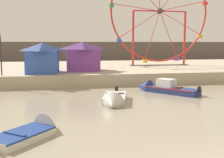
% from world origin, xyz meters
% --- Properties ---
extents(quay_promenade, '(110.00, 21.39, 1.19)m').
position_xyz_m(quay_promenade, '(0.00, 30.41, 0.60)').
color(quay_promenade, '#B7A88E').
rests_on(quay_promenade, ground_plane).
extents(distant_town_skyline, '(140.00, 3.00, 4.40)m').
position_xyz_m(distant_town_skyline, '(0.00, 51.25, 2.20)').
color(distant_town_skyline, '#564C47').
rests_on(distant_town_skyline, ground_plane).
extents(motorboat_navy_blue, '(4.63, 5.42, 1.60)m').
position_xyz_m(motorboat_navy_blue, '(3.25, 15.95, 0.36)').
color(motorboat_navy_blue, navy).
rests_on(motorboat_navy_blue, ground_plane).
extents(motorboat_white_red_stripe, '(3.44, 3.73, 1.36)m').
position_xyz_m(motorboat_white_red_stripe, '(-6.65, 6.02, 0.20)').
color(motorboat_white_red_stripe, silver).
rests_on(motorboat_white_red_stripe, ground_plane).
extents(motorboat_pale_grey, '(2.62, 4.55, 1.48)m').
position_xyz_m(motorboat_pale_grey, '(-1.73, 12.05, 0.26)').
color(motorboat_pale_grey, silver).
rests_on(motorboat_pale_grey, ground_plane).
extents(ferris_wheel_red_frame, '(13.48, 1.20, 13.86)m').
position_xyz_m(ferris_wheel_red_frame, '(7.99, 29.70, 8.15)').
color(ferris_wheel_red_frame, red).
rests_on(ferris_wheel_red_frame, quay_promenade).
extents(carnival_booth_blue_tent, '(3.58, 4.16, 3.02)m').
position_xyz_m(carnival_booth_blue_tent, '(-6.92, 22.54, 2.76)').
color(carnival_booth_blue_tent, '#3356B7').
rests_on(carnival_booth_blue_tent, quay_promenade).
extents(carnival_booth_purple_stall, '(3.89, 3.77, 3.12)m').
position_xyz_m(carnival_booth_purple_stall, '(-2.78, 24.07, 2.81)').
color(carnival_booth_purple_stall, purple).
rests_on(carnival_booth_purple_stall, quay_promenade).
extents(promenade_lamp_far, '(0.32, 0.32, 4.00)m').
position_xyz_m(promenade_lamp_far, '(-10.59, 20.85, 3.80)').
color(promenade_lamp_far, '#2D2D33').
rests_on(promenade_lamp_far, quay_promenade).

